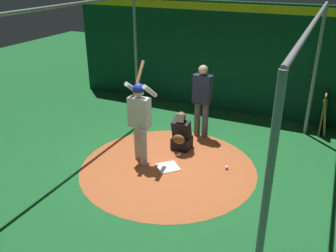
% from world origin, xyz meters
% --- Properties ---
extents(ground_plane, '(25.29, 25.29, 0.00)m').
position_xyz_m(ground_plane, '(0.00, 0.00, 0.00)').
color(ground_plane, '#195B28').
extents(dirt_circle, '(3.65, 3.65, 0.01)m').
position_xyz_m(dirt_circle, '(0.00, 0.00, 0.00)').
color(dirt_circle, '#AD562D').
rests_on(dirt_circle, ground).
extents(home_plate, '(0.59, 0.59, 0.01)m').
position_xyz_m(home_plate, '(0.00, 0.00, 0.01)').
color(home_plate, white).
rests_on(home_plate, dirt_circle).
extents(batter, '(0.68, 0.49, 2.10)m').
position_xyz_m(batter, '(0.00, -0.63, 1.07)').
color(batter, '#B3B3B7').
rests_on(batter, ground).
extents(catcher, '(0.58, 0.40, 0.92)m').
position_xyz_m(catcher, '(-0.87, -0.07, 0.36)').
color(catcher, black).
rests_on(catcher, ground).
extents(umpire, '(0.22, 0.49, 1.78)m').
position_xyz_m(umpire, '(-1.74, 0.08, 1.01)').
color(umpire, '#4C4C51').
rests_on(umpire, ground).
extents(back_wall, '(0.23, 9.29, 3.00)m').
position_xyz_m(back_wall, '(-3.74, 0.00, 1.51)').
color(back_wall, '#0C3D26').
rests_on(back_wall, ground).
extents(cage_frame, '(6.02, 4.88, 3.15)m').
position_xyz_m(cage_frame, '(0.00, 0.00, 2.21)').
color(cage_frame, gray).
rests_on(cage_frame, ground).
extents(bat_rack, '(1.18, 0.21, 1.05)m').
position_xyz_m(bat_rack, '(-3.49, 2.75, 0.49)').
color(bat_rack, olive).
rests_on(bat_rack, ground).
extents(baseball_0, '(0.07, 0.07, 0.07)m').
position_xyz_m(baseball_0, '(-0.45, 1.13, 0.04)').
color(baseball_0, white).
rests_on(baseball_0, dirt_circle).
extents(baseball_1, '(0.07, 0.07, 0.07)m').
position_xyz_m(baseball_1, '(-0.54, 0.02, 0.04)').
color(baseball_1, white).
rests_on(baseball_1, dirt_circle).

